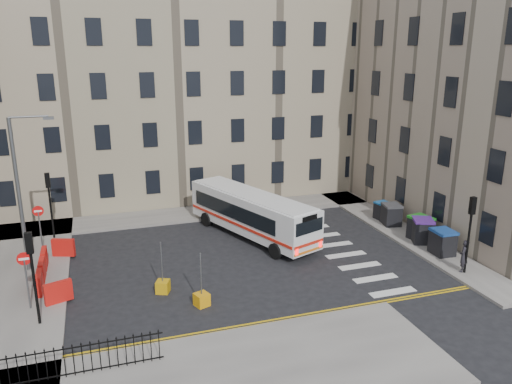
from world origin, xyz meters
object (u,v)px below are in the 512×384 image
wheelie_bin_b (422,230)px  wheelie_bin_e (383,211)px  wheelie_bin_d (391,214)px  bollard_yellow (202,300)px  streetlamp (19,193)px  bus (251,212)px  wheelie_bin_a (443,242)px  wheelie_bin_c (420,228)px  bollard_chevron (163,287)px  pedestrian (464,256)px

wheelie_bin_b → wheelie_bin_e: 4.41m
wheelie_bin_d → bollard_yellow: (-14.15, -6.50, -0.56)m
wheelie_bin_d → streetlamp: bearing=-168.4°
bus → wheelie_bin_e: bearing=-21.3°
wheelie_bin_a → wheelie_bin_b: size_ratio=0.85×
streetlamp → bus: size_ratio=0.80×
wheelie_bin_c → wheelie_bin_e: wheelie_bin_c is taller
wheelie_bin_b → bollard_chevron: (-15.68, -1.37, -0.58)m
streetlamp → bus: 13.11m
wheelie_bin_a → wheelie_bin_e: 6.32m
wheelie_bin_c → pedestrian: bearing=-109.3°
wheelie_bin_d → bollard_chevron: wheelie_bin_d is taller
bus → pedestrian: (8.82, -8.64, -0.57)m
wheelie_bin_c → wheelie_bin_d: wheelie_bin_c is taller
wheelie_bin_e → bollard_yellow: size_ratio=2.01×
wheelie_bin_b → wheelie_bin_e: bearing=113.0°
wheelie_bin_b → pedestrian: size_ratio=0.96×
streetlamp → wheelie_bin_c: streetlamp is taller
wheelie_bin_a → streetlamp: bearing=169.4°
bus → wheelie_bin_c: bearing=-44.0°
streetlamp → bollard_chevron: (6.41, -4.53, -4.04)m
wheelie_bin_d → wheelie_bin_a: bearing=-78.9°
wheelie_bin_a → wheelie_bin_e: (0.11, 6.32, -0.12)m
wheelie_bin_c → streetlamp: bearing=162.2°
wheelie_bin_a → bollard_chevron: 15.66m
wheelie_bin_d → bollard_yellow: size_ratio=2.43×
wheelie_bin_c → pedestrian: size_ratio=0.86×
pedestrian → wheelie_bin_a: bearing=-137.3°
wheelie_bin_a → wheelie_bin_c: 2.34m
wheelie_bin_a → pedestrian: 2.32m
wheelie_bin_d → pedestrian: bearing=-82.5°
bus → wheelie_bin_d: bearing=-28.2°
bus → wheelie_bin_e: 9.44m
bus → wheelie_bin_d: bus is taller
streetlamp → wheelie_bin_e: (22.16, 1.24, -3.59)m
wheelie_bin_a → wheelie_bin_c: (0.22, 2.33, 0.01)m
pedestrian → wheelie_bin_b: bearing=-132.5°
wheelie_bin_a → pedestrian: bearing=-99.4°
streetlamp → bus: bearing=5.8°
bus → wheelie_bin_b: size_ratio=6.13×
wheelie_bin_b → bollard_yellow: bearing=-143.4°
bollard_chevron → wheelie_bin_d: bearing=16.5°
bollard_chevron → streetlamp: bearing=144.8°
wheelie_bin_a → pedestrian: (-0.47, -2.26, 0.15)m
wheelie_bin_b → wheelie_bin_e: size_ratio=1.38×
streetlamp → wheelie_bin_a: (22.05, -5.08, -3.47)m
bus → wheelie_bin_d: (9.31, -1.19, -0.73)m
wheelie_bin_a → bollard_chevron: bearing=-179.6°
pedestrian → bus: bearing=-79.9°
bollard_yellow → bollard_chevron: (-1.51, 1.86, 0.00)m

